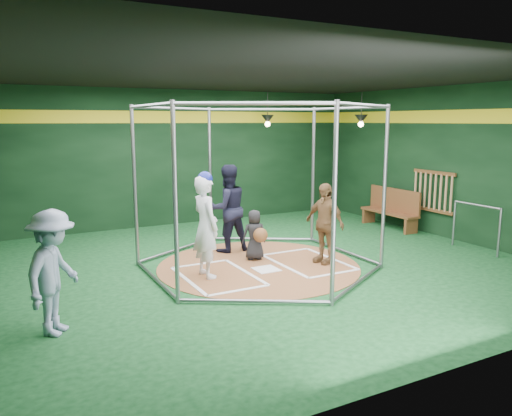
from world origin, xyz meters
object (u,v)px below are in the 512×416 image
visitor_leopard (324,223)px  umpire (227,208)px  dugout_bench (392,208)px  batter_figure (206,225)px

visitor_leopard → umpire: 2.09m
visitor_leopard → umpire: bearing=-155.1°
visitor_leopard → dugout_bench: (3.42, 1.84, -0.27)m
visitor_leopard → umpire: umpire is taller
dugout_bench → batter_figure: bearing=-164.7°
umpire → dugout_bench: size_ratio=1.05×
batter_figure → dugout_bench: batter_figure is taller
dugout_bench → umpire: bearing=-177.8°
umpire → visitor_leopard: bearing=126.8°
visitor_leopard → dugout_bench: visitor_leopard is taller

